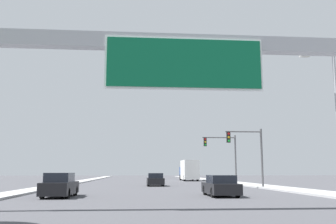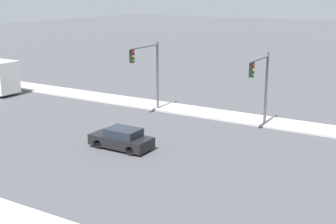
# 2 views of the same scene
# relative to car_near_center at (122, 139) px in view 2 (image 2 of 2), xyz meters

# --- Properties ---
(sidewalk_right) EXTENTS (3.00, 120.00, 0.15)m
(sidewalk_right) POSITION_rel_car_near_center_xyz_m (11.25, 15.61, -0.60)
(sidewalk_right) COLOR #ACACAC
(sidewalk_right) RESTS_ON ground
(car_near_center) EXTENTS (1.84, 4.32, 1.43)m
(car_near_center) POSITION_rel_car_near_center_xyz_m (0.00, 0.00, 0.00)
(car_near_center) COLOR black
(car_near_center) RESTS_ON ground
(traffic_light_near_intersection) EXTENTS (3.71, 0.32, 5.84)m
(traffic_light_near_intersection) POSITION_rel_car_near_center_xyz_m (9.07, -6.39, 3.23)
(traffic_light_near_intersection) COLOR #4C4C4F
(traffic_light_near_intersection) RESTS_ON ground
(traffic_light_mid_block) EXTENTS (4.27, 0.32, 6.14)m
(traffic_light_mid_block) POSITION_rel_car_near_center_xyz_m (8.90, 3.61, 3.46)
(traffic_light_mid_block) COLOR #4C4C4F
(traffic_light_mid_block) RESTS_ON ground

